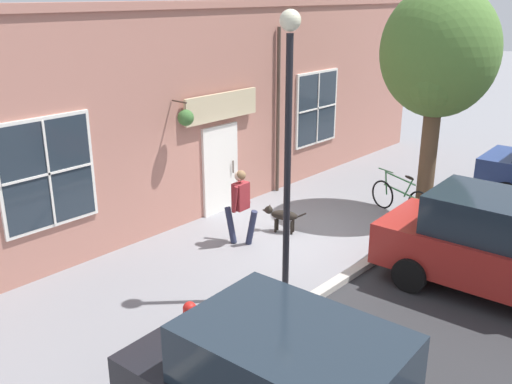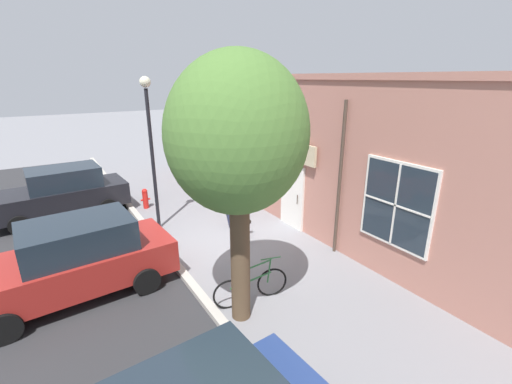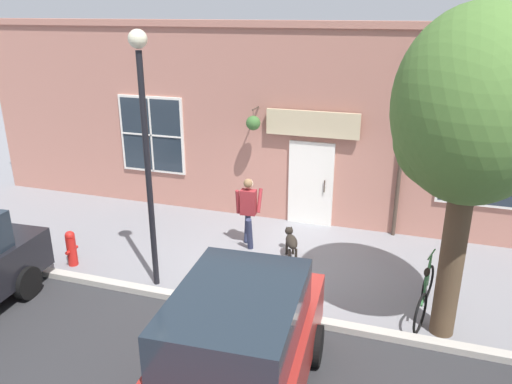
# 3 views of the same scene
# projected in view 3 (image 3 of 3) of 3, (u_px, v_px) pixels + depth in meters

# --- Properties ---
(ground_plane) EXTENTS (90.00, 90.00, 0.00)m
(ground_plane) POSITION_uv_depth(u_px,v_px,m) (281.00, 262.00, 10.60)
(ground_plane) COLOR gray
(storefront_facade) EXTENTS (0.95, 18.00, 4.81)m
(storefront_facade) POSITION_uv_depth(u_px,v_px,m) (309.00, 127.00, 11.86)
(storefront_facade) COLOR #B27566
(storefront_facade) RESTS_ON ground_plane
(pedestrian_walking) EXTENTS (0.71, 0.55, 1.61)m
(pedestrian_walking) POSITION_uv_depth(u_px,v_px,m) (248.00, 206.00, 11.01)
(pedestrian_walking) COLOR #282D47
(pedestrian_walking) RESTS_ON ground_plane
(dog_on_leash) EXTENTS (0.95, 0.48, 0.59)m
(dog_on_leash) POSITION_uv_depth(u_px,v_px,m) (291.00, 241.00, 10.69)
(dog_on_leash) COLOR black
(dog_on_leash) RESTS_ON ground_plane
(street_tree_by_curb) EXTENTS (2.59, 2.33, 5.19)m
(street_tree_by_curb) POSITION_uv_depth(u_px,v_px,m) (470.00, 116.00, 7.05)
(street_tree_by_curb) COLOR brown
(street_tree_by_curb) RESTS_ON ground_plane
(leaning_bicycle) EXTENTS (1.72, 0.34, 1.00)m
(leaning_bicycle) POSITION_uv_depth(u_px,v_px,m) (424.00, 295.00, 8.66)
(leaning_bicycle) COLOR black
(leaning_bicycle) RESTS_ON ground_plane
(parked_car_mid_block) EXTENTS (4.39, 2.13, 1.75)m
(parked_car_mid_block) POSITION_uv_depth(u_px,v_px,m) (234.00, 359.00, 6.34)
(parked_car_mid_block) COLOR maroon
(parked_car_mid_block) RESTS_ON ground_plane
(street_lamp) EXTENTS (0.32, 0.32, 4.75)m
(street_lamp) POSITION_uv_depth(u_px,v_px,m) (145.00, 127.00, 8.70)
(street_lamp) COLOR black
(street_lamp) RESTS_ON ground_plane
(fire_hydrant) EXTENTS (0.34, 0.20, 0.77)m
(fire_hydrant) POSITION_uv_depth(u_px,v_px,m) (71.00, 248.00, 10.35)
(fire_hydrant) COLOR red
(fire_hydrant) RESTS_ON ground_plane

